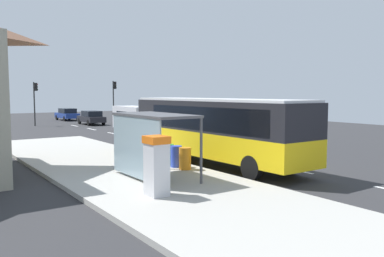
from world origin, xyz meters
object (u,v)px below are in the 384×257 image
at_px(recycling_bin_blue, 176,156).
at_px(recycling_bin_green, 168,154).
at_px(recycling_bin_orange, 185,158).
at_px(recycling_bin_yellow, 160,153).
at_px(bus, 215,127).
at_px(sedan_near, 67,114).
at_px(white_van, 134,117).
at_px(bus_shelter, 148,129).
at_px(sedan_far, 91,117).
at_px(traffic_light_near_side, 114,95).
at_px(ticket_machine, 157,165).
at_px(traffic_light_far_side, 35,97).

distance_m(recycling_bin_blue, recycling_bin_green, 0.70).
bearing_deg(recycling_bin_blue, recycling_bin_orange, -90.00).
xyz_separation_m(recycling_bin_green, recycling_bin_yellow, (0.00, 0.70, 0.00)).
bearing_deg(recycling_bin_yellow, recycling_bin_blue, -90.00).
bearing_deg(bus, sedan_near, 83.55).
xyz_separation_m(bus, white_van, (3.91, 16.50, -0.50)).
bearing_deg(white_van, sedan_near, 89.69).
xyz_separation_m(bus, bus_shelter, (-4.70, -1.84, 0.25)).
distance_m(sedan_far, traffic_light_near_side, 4.17).
height_order(ticket_machine, traffic_light_far_side, traffic_light_far_side).
bearing_deg(ticket_machine, bus, 36.99).
relative_size(sedan_far, traffic_light_far_side, 0.96).
distance_m(recycling_bin_yellow, bus_shelter, 3.87).
distance_m(ticket_machine, recycling_bin_orange, 4.60).
distance_m(white_van, recycling_bin_green, 17.43).
distance_m(white_van, sedan_near, 19.04).
bearing_deg(white_van, traffic_light_far_side, 112.96).
bearing_deg(recycling_bin_blue, white_van, 69.26).
xyz_separation_m(white_van, recycling_bin_blue, (-6.40, -16.90, -0.69)).
bearing_deg(white_van, recycling_bin_yellow, -112.44).
distance_m(sedan_far, bus_shelter, 30.28).
height_order(white_van, ticket_machine, white_van).
bearing_deg(recycling_bin_orange, bus, 23.87).
bearing_deg(white_van, recycling_bin_orange, -109.98).
bearing_deg(recycling_bin_yellow, ticket_machine, -121.39).
bearing_deg(sedan_near, traffic_light_far_side, -129.58).
bearing_deg(recycling_bin_yellow, sedan_near, 79.34).
relative_size(bus, sedan_near, 2.49).
xyz_separation_m(recycling_bin_orange, traffic_light_far_side, (1.10, 30.10, 2.43)).
bearing_deg(ticket_machine, sedan_far, 72.79).
relative_size(recycling_bin_yellow, bus_shelter, 0.24).
bearing_deg(bus_shelter, traffic_light_near_side, 68.36).
xyz_separation_m(white_van, recycling_bin_yellow, (-6.40, -15.50, -0.69)).
xyz_separation_m(bus, sedan_far, (4.01, 27.14, -1.05)).
xyz_separation_m(bus, sedan_near, (4.01, 35.53, -1.05)).
relative_size(recycling_bin_blue, bus_shelter, 0.24).
bearing_deg(sedan_far, bus, -98.41).
bearing_deg(bus_shelter, recycling_bin_yellow, 52.03).
bearing_deg(ticket_machine, white_van, 65.14).
height_order(white_van, sedan_far, white_van).
height_order(white_van, sedan_near, white_van).
distance_m(ticket_machine, traffic_light_far_side, 33.65).
bearing_deg(recycling_bin_orange, sedan_far, 77.04).
bearing_deg(bus_shelter, sedan_far, 73.26).
height_order(bus, ticket_machine, bus).
height_order(sedan_near, bus_shelter, bus_shelter).
relative_size(traffic_light_near_side, traffic_light_far_side, 1.05).
distance_m(sedan_near, traffic_light_near_side, 8.36).
relative_size(recycling_bin_orange, traffic_light_near_side, 0.20).
bearing_deg(ticket_machine, recycling_bin_green, 54.90).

